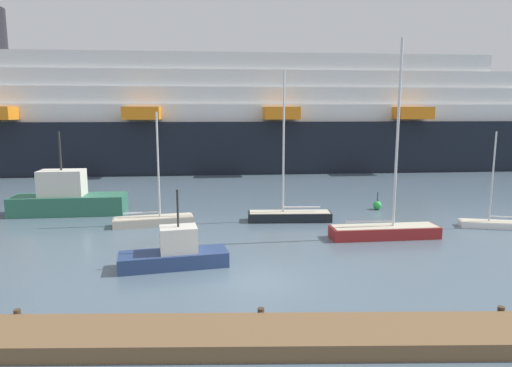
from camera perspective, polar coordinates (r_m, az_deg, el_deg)
The scene contains 10 objects.
ground_plane at distance 20.48m, azimuth 0.34°, elevation -12.28°, with size 600.00×600.00×0.00m, color slate.
dock_pier at distance 15.43m, azimuth 0.75°, elevation -18.73°, with size 21.27×2.53×0.65m.
sailboat_0 at distance 31.11m, azimuth 4.24°, elevation -3.85°, with size 5.71×1.48×10.10m.
sailboat_1 at distance 33.10m, azimuth 27.92°, elevation -4.44°, with size 4.37×1.90×6.21m.
sailboat_3 at distance 30.70m, azimuth -12.81°, elevation -4.44°, with size 5.36×2.61×7.43m.
sailboat_4 at distance 28.02m, azimuth 15.97°, elevation -5.48°, with size 6.60×2.15×11.54m.
fishing_boat_0 at distance 22.47m, azimuth -10.18°, elevation -8.64°, with size 5.44×2.79×3.79m.
fishing_boat_1 at distance 35.75m, azimuth -22.76°, elevation -1.74°, with size 8.20×3.25×6.05m.
channel_buoy_1 at distance 35.82m, azimuth 15.09°, elevation -2.67°, with size 0.65×0.65×1.36m.
cruise_ship at distance 61.07m, azimuth -13.17°, elevation 7.94°, with size 113.87×24.79×20.00m.
Camera 1 is at (-0.38, -19.05, 7.50)m, focal length 31.62 mm.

